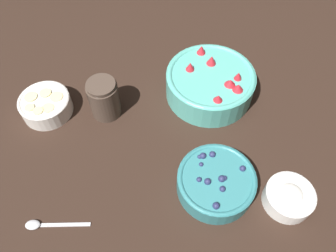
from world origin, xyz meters
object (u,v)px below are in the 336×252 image
object	(u,v)px
bowl_blueberries	(216,182)
jar_chocolate	(104,99)
bowl_strawberries	(210,82)
bowl_cream	(289,197)
bowl_bananas	(45,104)

from	to	relation	value
bowl_blueberries	jar_chocolate	size ratio (longest dim) A/B	1.61
bowl_blueberries	bowl_strawberries	bearing A→B (deg)	-111.47
bowl_blueberries	bowl_cream	world-z (taller)	bowl_blueberries
bowl_strawberries	bowl_bananas	bearing A→B (deg)	-12.11
bowl_strawberries	jar_chocolate	xyz separation A→B (m)	(0.28, -0.04, 0.00)
bowl_strawberries	bowl_cream	world-z (taller)	bowl_strawberries
bowl_blueberries	bowl_bananas	xyz separation A→B (m)	(0.32, -0.35, -0.00)
bowl_bananas	jar_chocolate	distance (m)	0.16
bowl_strawberries	jar_chocolate	size ratio (longest dim) A/B	2.17
bowl_blueberries	bowl_bananas	world-z (taller)	bowl_blueberries
bowl_blueberries	bowl_cream	bearing A→B (deg)	147.82
bowl_bananas	jar_chocolate	world-z (taller)	jar_chocolate
bowl_cream	jar_chocolate	bearing A→B (deg)	-50.94
bowl_strawberries	bowl_bananas	size ratio (longest dim) A/B	1.79
bowl_blueberries	jar_chocolate	distance (m)	0.35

